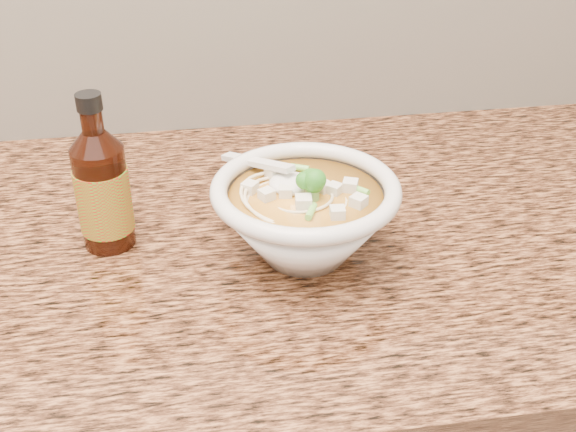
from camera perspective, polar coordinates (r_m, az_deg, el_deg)
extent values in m
cube|color=#9B6138|center=(0.94, -21.75, -3.51)|extent=(4.00, 0.68, 0.04)
cylinder|color=silver|center=(0.85, 1.34, -2.80)|extent=(0.09, 0.09, 0.01)
torus|color=silver|center=(0.80, 1.41, 2.12)|extent=(0.21, 0.21, 0.02)
torus|color=beige|center=(0.81, 1.00, 1.71)|extent=(0.15, 0.15, 0.00)
torus|color=beige|center=(0.82, 1.34, 2.19)|extent=(0.14, 0.14, 0.00)
torus|color=beige|center=(0.83, 1.63, 2.09)|extent=(0.07, 0.07, 0.00)
torus|color=beige|center=(0.82, 1.84, 1.54)|extent=(0.07, 0.07, 0.00)
torus|color=beige|center=(0.79, 0.53, 0.48)|extent=(0.11, 0.11, 0.00)
torus|color=beige|center=(0.82, 2.28, 1.29)|extent=(0.10, 0.10, 0.00)
torus|color=beige|center=(0.81, 1.48, 0.79)|extent=(0.12, 0.12, 0.00)
torus|color=beige|center=(0.82, 0.46, 1.24)|extent=(0.12, 0.12, 0.00)
torus|color=beige|center=(0.81, 2.41, 0.62)|extent=(0.10, 0.10, 0.00)
torus|color=beige|center=(0.81, 1.20, 0.53)|extent=(0.10, 0.10, 0.00)
cube|color=silver|center=(0.82, 3.84, 2.65)|extent=(0.02, 0.02, 0.02)
cube|color=silver|center=(0.79, 2.81, 1.11)|extent=(0.02, 0.02, 0.02)
cube|color=silver|center=(0.79, -1.88, 1.26)|extent=(0.02, 0.02, 0.02)
cube|color=silver|center=(0.79, 3.00, 1.42)|extent=(0.02, 0.02, 0.02)
cube|color=silver|center=(0.86, -0.02, 3.96)|extent=(0.02, 0.02, 0.02)
cube|color=silver|center=(0.84, 3.09, 3.49)|extent=(0.02, 0.02, 0.02)
cube|color=silver|center=(0.78, 2.79, 0.75)|extent=(0.02, 0.02, 0.02)
cube|color=silver|center=(0.78, -0.49, 0.99)|extent=(0.02, 0.02, 0.02)
cube|color=silver|center=(0.77, 4.04, 0.54)|extent=(0.02, 0.02, 0.02)
cube|color=silver|center=(0.84, 1.25, 3.34)|extent=(0.02, 0.02, 0.02)
ellipsoid|color=#196014|center=(0.79, 1.96, 2.60)|extent=(0.04, 0.04, 0.04)
cylinder|color=#7BD652|center=(0.83, 5.52, 2.70)|extent=(0.02, 0.01, 0.01)
cylinder|color=#7BD652|center=(0.84, 2.16, 3.19)|extent=(0.01, 0.02, 0.01)
cylinder|color=#7BD652|center=(0.77, 2.85, 0.56)|extent=(0.02, 0.02, 0.01)
cylinder|color=#7BD652|center=(0.81, 4.13, 2.02)|extent=(0.02, 0.02, 0.01)
ellipsoid|color=silver|center=(0.82, 0.18, 2.59)|extent=(0.05, 0.05, 0.02)
cube|color=silver|center=(0.85, -2.47, 4.26)|extent=(0.08, 0.10, 0.03)
cylinder|color=#331106|center=(0.86, -14.35, 1.45)|extent=(0.08, 0.08, 0.13)
cylinder|color=#331106|center=(0.82, -15.24, 7.27)|extent=(0.03, 0.03, 0.03)
cylinder|color=black|center=(0.81, -15.46, 8.69)|extent=(0.04, 0.04, 0.02)
cylinder|color=red|center=(0.87, -14.33, 1.30)|extent=(0.08, 0.08, 0.08)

